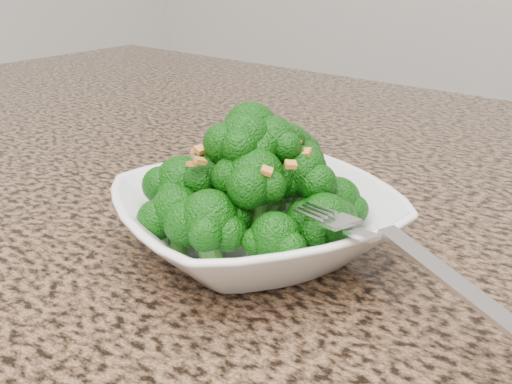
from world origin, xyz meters
The scene contains 5 objects.
granite_counter centered at (0.00, 0.30, 0.89)m, with size 1.64×1.04×0.03m, color brown.
bowl centered at (0.09, 0.19, 0.93)m, with size 0.20×0.20×0.05m, color white.
broccoli_pile centered at (0.09, 0.19, 0.99)m, with size 0.18×0.18×0.08m, color #0D4E08, non-canonical shape.
garlic_topping centered at (0.09, 0.19, 1.03)m, with size 0.11×0.11×0.01m, color orange, non-canonical shape.
fork centered at (0.20, 0.16, 0.96)m, with size 0.19×0.03×0.01m, color silver, non-canonical shape.
Camera 1 is at (0.37, -0.15, 1.12)m, focal length 45.00 mm.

